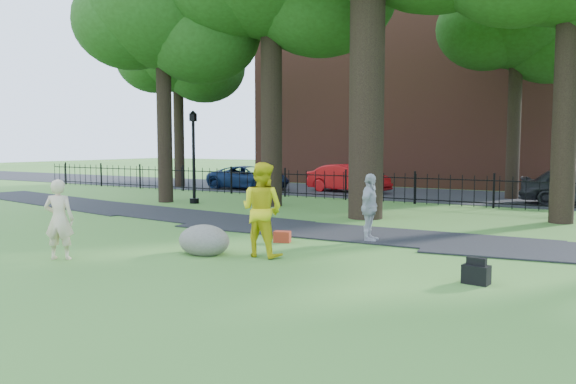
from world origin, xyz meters
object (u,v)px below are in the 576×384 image
Objects in this scene: man at (262,210)px; boulder at (204,238)px; red_sedan at (348,178)px; lamppost at (194,158)px; woman at (59,219)px.

man is 1.67× the size of boulder.
red_sedan reaches higher than boulder.
boulder is 0.29× the size of red_sedan.
lamppost is (-6.95, 7.93, 1.47)m from boulder.
woman is 2.98m from boulder.
woman is at bearing -138.54° from boulder.
lamppost is (-8.15, 7.48, 0.82)m from man.
woman is 4.17m from man.
boulder is 10.64m from lamppost.
man is at bearing -52.52° from lamppost.
man is 0.48× the size of red_sedan.
red_sedan is at bearing 103.40° from boulder.
man is at bearing 20.12° from boulder.
man reaches higher than red_sedan.
woman reaches higher than red_sedan.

